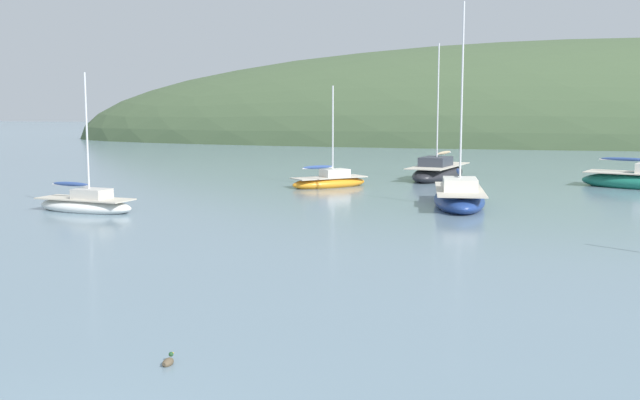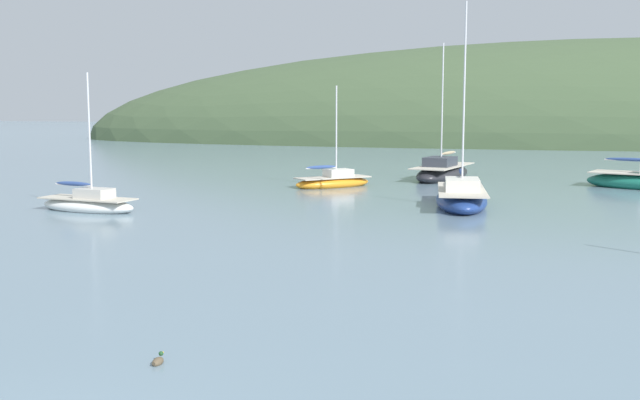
{
  "view_description": "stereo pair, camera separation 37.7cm",
  "coord_description": "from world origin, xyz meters",
  "px_view_note": "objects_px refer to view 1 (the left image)",
  "views": [
    {
      "loc": [
        5.43,
        -7.81,
        4.8
      ],
      "look_at": [
        0.0,
        20.0,
        1.2
      ],
      "focal_mm": 41.8,
      "sensor_mm": 36.0,
      "label": 1
    },
    {
      "loc": [
        5.8,
        -7.73,
        4.8
      ],
      "look_at": [
        0.0,
        20.0,
        1.2
      ],
      "focal_mm": 41.8,
      "sensor_mm": 36.0,
      "label": 2
    }
  ],
  "objects_px": {
    "sailboat_cream_ketch": "(438,172)",
    "duck_straggler": "(168,362)",
    "sailboat_orange_cutter": "(86,204)",
    "sailboat_black_sloop": "(330,181)",
    "sailboat_blue_center": "(459,198)"
  },
  "relations": [
    {
      "from": "sailboat_cream_ketch",
      "to": "sailboat_blue_center",
      "type": "xyz_separation_m",
      "value": [
        1.49,
        -13.39,
        -0.02
      ]
    },
    {
      "from": "sailboat_blue_center",
      "to": "sailboat_black_sloop",
      "type": "xyz_separation_m",
      "value": [
        -7.64,
        7.31,
        -0.1
      ]
    },
    {
      "from": "sailboat_cream_ketch",
      "to": "sailboat_orange_cutter",
      "type": "height_order",
      "value": "sailboat_cream_ketch"
    },
    {
      "from": "sailboat_orange_cutter",
      "to": "duck_straggler",
      "type": "bearing_deg",
      "value": -57.77
    },
    {
      "from": "sailboat_orange_cutter",
      "to": "duck_straggler",
      "type": "relative_size",
      "value": 15.2
    },
    {
      "from": "sailboat_blue_center",
      "to": "sailboat_black_sloop",
      "type": "distance_m",
      "value": 10.57
    },
    {
      "from": "sailboat_blue_center",
      "to": "duck_straggler",
      "type": "height_order",
      "value": "sailboat_blue_center"
    },
    {
      "from": "sailboat_blue_center",
      "to": "sailboat_black_sloop",
      "type": "height_order",
      "value": "sailboat_blue_center"
    },
    {
      "from": "sailboat_orange_cutter",
      "to": "duck_straggler",
      "type": "xyz_separation_m",
      "value": [
        11.62,
        -18.43,
        -0.28
      ]
    },
    {
      "from": "sailboat_cream_ketch",
      "to": "sailboat_black_sloop",
      "type": "bearing_deg",
      "value": -135.28
    },
    {
      "from": "sailboat_black_sloop",
      "to": "sailboat_orange_cutter",
      "type": "xyz_separation_m",
      "value": [
        -9.1,
        -12.27,
        0.0
      ]
    },
    {
      "from": "sailboat_black_sloop",
      "to": "duck_straggler",
      "type": "height_order",
      "value": "sailboat_black_sloop"
    },
    {
      "from": "sailboat_cream_ketch",
      "to": "sailboat_black_sloop",
      "type": "height_order",
      "value": "sailboat_cream_ketch"
    },
    {
      "from": "sailboat_cream_ketch",
      "to": "duck_straggler",
      "type": "bearing_deg",
      "value": -95.63
    },
    {
      "from": "sailboat_cream_ketch",
      "to": "sailboat_orange_cutter",
      "type": "bearing_deg",
      "value": -129.72
    }
  ]
}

